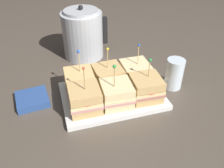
% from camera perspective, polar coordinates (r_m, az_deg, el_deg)
% --- Properties ---
extents(ground_plane, '(6.00, 6.00, 0.00)m').
position_cam_1_polar(ground_plane, '(0.85, 0.00, -3.28)').
color(ground_plane, '#4C4238').
extents(serving_platter, '(0.35, 0.24, 0.02)m').
position_cam_1_polar(serving_platter, '(0.84, 0.00, -2.80)').
color(serving_platter, silver).
rests_on(serving_platter, ground_plane).
extents(sandwich_front_left, '(0.10, 0.10, 0.16)m').
position_cam_1_polar(sandwich_front_left, '(0.76, -6.56, -3.63)').
color(sandwich_front_left, tan).
rests_on(sandwich_front_left, serving_platter).
extents(sandwich_front_center, '(0.11, 0.11, 0.15)m').
position_cam_1_polar(sandwich_front_center, '(0.77, 1.05, -2.42)').
color(sandwich_front_center, beige).
rests_on(sandwich_front_center, serving_platter).
extents(sandwich_front_right, '(0.11, 0.11, 0.15)m').
position_cam_1_polar(sandwich_front_right, '(0.80, 8.16, -0.96)').
color(sandwich_front_right, tan).
rests_on(sandwich_front_right, serving_platter).
extents(sandwich_back_left, '(0.10, 0.10, 0.16)m').
position_cam_1_polar(sandwich_back_left, '(0.84, -7.83, 0.67)').
color(sandwich_back_left, tan).
rests_on(sandwich_back_left, serving_platter).
extents(sandwich_back_center, '(0.11, 0.11, 0.15)m').
position_cam_1_polar(sandwich_back_center, '(0.85, -1.09, 1.74)').
color(sandwich_back_center, tan).
rests_on(sandwich_back_center, serving_platter).
extents(sandwich_back_right, '(0.10, 0.10, 0.15)m').
position_cam_1_polar(sandwich_back_right, '(0.88, 5.55, 2.85)').
color(sandwich_back_right, beige).
rests_on(sandwich_back_right, serving_platter).
extents(kettle_steel, '(0.20, 0.18, 0.23)m').
position_cam_1_polar(kettle_steel, '(1.07, -7.02, 11.82)').
color(kettle_steel, '#B7BABF').
rests_on(kettle_steel, ground_plane).
extents(drinking_glass, '(0.07, 0.07, 0.11)m').
position_cam_1_polar(drinking_glass, '(0.90, 14.71, 2.44)').
color(drinking_glass, silver).
rests_on(drinking_glass, ground_plane).
extents(napkin_stack, '(0.12, 0.12, 0.02)m').
position_cam_1_polar(napkin_stack, '(0.87, -18.62, -3.48)').
color(napkin_stack, navy).
rests_on(napkin_stack, ground_plane).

